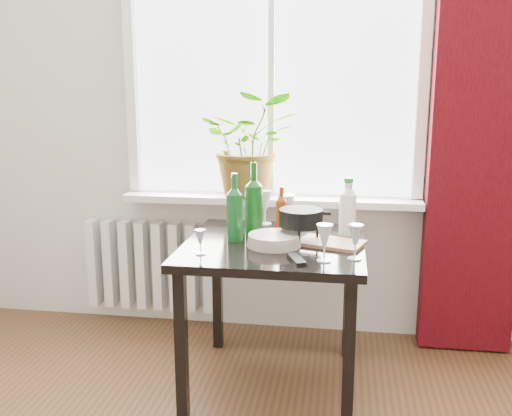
% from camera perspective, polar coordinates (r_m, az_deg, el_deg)
% --- Properties ---
extents(window, '(1.72, 0.08, 1.62)m').
position_cam_1_polar(window, '(3.31, 1.64, 14.34)').
color(window, white).
rests_on(window, ground).
extents(windowsill, '(1.72, 0.20, 0.04)m').
position_cam_1_polar(windowsill, '(3.31, 1.40, 0.83)').
color(windowsill, silver).
rests_on(windowsill, ground).
extents(curtain, '(0.50, 0.12, 2.56)m').
position_cam_1_polar(curtain, '(3.26, 21.48, 8.20)').
color(curtain, '#36040A').
rests_on(curtain, ground).
extents(radiator, '(0.80, 0.10, 0.55)m').
position_cam_1_polar(radiator, '(3.62, -10.49, -5.65)').
color(radiator, silver).
rests_on(radiator, ground).
extents(table, '(0.85, 0.85, 0.74)m').
position_cam_1_polar(table, '(2.76, 1.82, -5.28)').
color(table, black).
rests_on(table, ground).
extents(potted_plant, '(0.60, 0.53, 0.60)m').
position_cam_1_polar(potted_plant, '(3.28, -0.55, 6.37)').
color(potted_plant, '#296B1C').
rests_on(potted_plant, windowsill).
extents(wine_bottle_left, '(0.09, 0.09, 0.33)m').
position_cam_1_polar(wine_bottle_left, '(2.73, -2.15, 0.15)').
color(wine_bottle_left, '#0E4919').
rests_on(wine_bottle_left, table).
extents(wine_bottle_right, '(0.10, 0.10, 0.38)m').
position_cam_1_polar(wine_bottle_right, '(2.81, -0.22, 0.95)').
color(wine_bottle_right, '#0C4111').
rests_on(wine_bottle_right, table).
extents(bottle_amber, '(0.07, 0.07, 0.24)m').
position_cam_1_polar(bottle_amber, '(2.91, 2.56, -0.10)').
color(bottle_amber, maroon).
rests_on(bottle_amber, table).
extents(cleaning_bottle, '(0.11, 0.11, 0.29)m').
position_cam_1_polar(cleaning_bottle, '(2.87, 9.16, 0.19)').
color(cleaning_bottle, white).
rests_on(cleaning_bottle, table).
extents(wineglass_front_right, '(0.09, 0.09, 0.17)m').
position_cam_1_polar(wineglass_front_right, '(2.44, 6.86, -3.45)').
color(wineglass_front_right, white).
rests_on(wineglass_front_right, table).
extents(wineglass_far_right, '(0.09, 0.09, 0.16)m').
position_cam_1_polar(wineglass_far_right, '(2.49, 9.89, -3.32)').
color(wineglass_far_right, '#B7BFC5').
rests_on(wineglass_far_right, table).
extents(wineglass_back_center, '(0.09, 0.09, 0.19)m').
position_cam_1_polar(wineglass_back_center, '(2.97, 3.14, -0.32)').
color(wineglass_back_center, white).
rests_on(wineglass_back_center, table).
extents(wineglass_back_left, '(0.10, 0.10, 0.19)m').
position_cam_1_polar(wineglass_back_left, '(3.06, 0.89, 0.09)').
color(wineglass_back_left, silver).
rests_on(wineglass_back_left, table).
extents(wineglass_front_left, '(0.06, 0.06, 0.11)m').
position_cam_1_polar(wineglass_front_left, '(2.54, -5.60, -3.39)').
color(wineglass_front_left, '#B4B7C1').
rests_on(wineglass_front_left, table).
extents(plate_stack, '(0.33, 0.33, 0.05)m').
position_cam_1_polar(plate_stack, '(2.67, 1.81, -3.23)').
color(plate_stack, beige).
rests_on(plate_stack, table).
extents(fondue_pot, '(0.30, 0.28, 0.16)m').
position_cam_1_polar(fondue_pot, '(2.72, 4.51, -1.78)').
color(fondue_pot, black).
rests_on(fondue_pot, table).
extents(tv_remote, '(0.10, 0.16, 0.02)m').
position_cam_1_polar(tv_remote, '(2.45, 4.07, -5.14)').
color(tv_remote, black).
rests_on(tv_remote, table).
extents(cutting_board, '(0.34, 0.27, 0.02)m').
position_cam_1_polar(cutting_board, '(2.72, 7.51, -3.48)').
color(cutting_board, '#8E6240').
rests_on(cutting_board, table).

